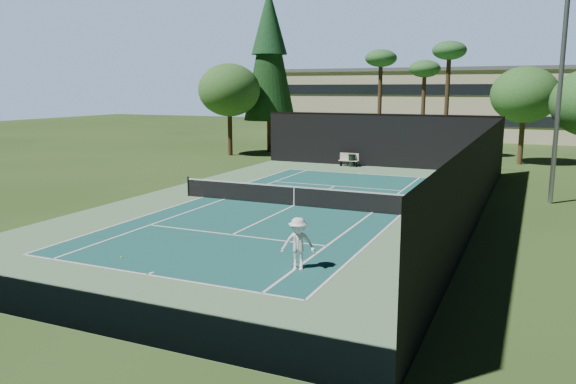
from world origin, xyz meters
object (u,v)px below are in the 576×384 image
Objects in this scene: tennis_ball_c at (317,192)px; trash_bin at (352,160)px; tennis_ball_b at (252,193)px; park_bench at (349,159)px; player at (298,244)px; tennis_ball_a at (122,257)px; tennis_net at (294,195)px; tennis_ball_d at (259,186)px.

trash_bin is (-1.45, 11.28, 0.45)m from tennis_ball_c.
tennis_ball_b is at bearing -97.71° from trash_bin.
tennis_ball_c is at bearing -81.46° from park_bench.
player is 1.18× the size of park_bench.
tennis_net is at bearing 79.53° from tennis_ball_a.
player is 13.87m from tennis_ball_b.
tennis_net is 4.04m from tennis_ball_c.
tennis_ball_b is at bearing -149.78° from tennis_ball_c.
tennis_ball_a is at bearing -81.34° from tennis_ball_d.
park_bench is at bearing 77.92° from tennis_ball_d.
tennis_ball_a is 1.11× the size of tennis_ball_d.
trash_bin is (0.24, 26.03, 0.44)m from tennis_ball_a.
tennis_ball_b is 1.09× the size of tennis_ball_c.
park_bench is (-6.20, 24.68, -0.34)m from player.
park_bench is (-0.01, 26.06, 0.51)m from tennis_ball_a.
tennis_ball_c is (-0.30, 3.99, -0.53)m from tennis_net.
tennis_ball_b is 2.52m from tennis_ball_d.
park_bench is at bearing 172.24° from trash_bin.
trash_bin is at bearing 89.48° from tennis_ball_a.
trash_bin is at bearing 76.64° from tennis_ball_d.
tennis_ball_c is at bearing 94.27° from tennis_net.
park_bench is 1.59× the size of trash_bin.
player is at bearing -56.04° from tennis_ball_b.
trash_bin is (2.56, 10.77, 0.44)m from tennis_ball_d.
tennis_ball_b is 13.30m from park_bench.
tennis_net is at bearing -82.57° from park_bench.
tennis_ball_c is 0.04× the size of park_bench.
tennis_ball_b is (-7.73, 11.48, -0.85)m from player.
tennis_ball_d reaches higher than tennis_ball_c.
tennis_ball_c is (1.69, 14.75, -0.01)m from tennis_ball_a.
tennis_net is 10.28m from player.
tennis_net is 8.60× the size of park_bench.
tennis_ball_c is 11.45m from park_bench.
park_bench reaches higher than trash_bin.
player is 14.13m from tennis_ball_c.
trash_bin is at bearing -7.76° from park_bench.
player is 16.30m from tennis_ball_d.
player is 23.17× the size of tennis_ball_a.
player is 6.40m from tennis_ball_a.
tennis_ball_b reaches higher than tennis_ball_c.
park_bench is at bearing 90.02° from tennis_ball_a.
player is at bearing -71.41° from tennis_ball_c.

